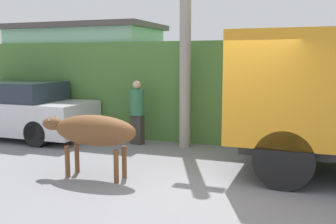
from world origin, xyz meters
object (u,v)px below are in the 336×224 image
brown_cow (93,131)px  pedestrian_on_hill (137,110)px  parked_suv (12,110)px  utility_pole (185,22)px

brown_cow → pedestrian_on_hill: size_ratio=1.20×
brown_cow → parked_suv: parked_suv is taller
brown_cow → utility_pole: size_ratio=0.33×
pedestrian_on_hill → parked_suv: bearing=16.6°
parked_suv → utility_pole: 5.44m
pedestrian_on_hill → utility_pole: (1.23, 0.16, 2.16)m
brown_cow → pedestrian_on_hill: bearing=112.7°
brown_cow → parked_suv: 4.79m
brown_cow → utility_pole: (0.79, 3.02, 2.18)m
utility_pole → brown_cow: bearing=-104.7°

